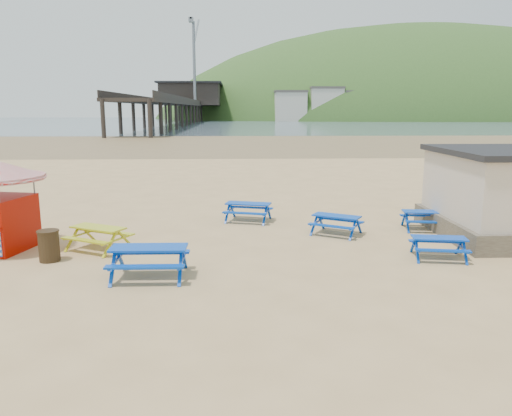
{
  "coord_description": "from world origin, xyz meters",
  "views": [
    {
      "loc": [
        -0.54,
        -16.23,
        4.52
      ],
      "look_at": [
        0.15,
        1.5,
        1.0
      ],
      "focal_mm": 35.0,
      "sensor_mm": 36.0,
      "label": 1
    }
  ],
  "objects_px": {
    "picnic_table_blue_a": "(248,212)",
    "picnic_table_yellow": "(99,238)",
    "picnic_table_blue_b": "(336,225)",
    "litter_bin": "(49,246)"
  },
  "relations": [
    {
      "from": "litter_bin",
      "to": "picnic_table_blue_a",
      "type": "bearing_deg",
      "value": 40.63
    },
    {
      "from": "picnic_table_yellow",
      "to": "litter_bin",
      "type": "bearing_deg",
      "value": -105.95
    },
    {
      "from": "picnic_table_blue_a",
      "to": "picnic_table_yellow",
      "type": "height_order",
      "value": "picnic_table_yellow"
    },
    {
      "from": "picnic_table_blue_a",
      "to": "litter_bin",
      "type": "distance_m",
      "value": 8.09
    },
    {
      "from": "picnic_table_blue_a",
      "to": "picnic_table_blue_b",
      "type": "height_order",
      "value": "picnic_table_blue_a"
    },
    {
      "from": "picnic_table_blue_a",
      "to": "picnic_table_blue_b",
      "type": "distance_m",
      "value": 3.95
    },
    {
      "from": "picnic_table_blue_b",
      "to": "picnic_table_yellow",
      "type": "distance_m",
      "value": 8.34
    },
    {
      "from": "picnic_table_blue_b",
      "to": "litter_bin",
      "type": "distance_m",
      "value": 9.77
    },
    {
      "from": "picnic_table_blue_b",
      "to": "picnic_table_yellow",
      "type": "xyz_separation_m",
      "value": [
        -8.17,
        -1.71,
        0.02
      ]
    },
    {
      "from": "picnic_table_blue_b",
      "to": "picnic_table_yellow",
      "type": "height_order",
      "value": "picnic_table_yellow"
    }
  ]
}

